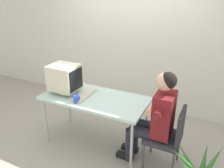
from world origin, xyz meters
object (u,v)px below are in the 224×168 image
Objects in this scene: desk at (95,100)px; keyboard at (84,95)px; crt_monitor at (65,78)px; person_seated at (155,116)px; desk_mug at (76,99)px; office_chair at (168,135)px.

desk is 3.15× the size of keyboard.
crt_monitor is at bearing -177.78° from keyboard.
crt_monitor is at bearing -175.18° from desk.
person_seated reaches higher than desk_mug.
crt_monitor is at bearing 179.58° from office_chair.
desk is 0.17m from keyboard.
office_chair is 0.66× the size of person_seated.
crt_monitor is 1.60m from office_chair.
desk_mug is at bearing -121.68° from desk.
desk_mug is (-0.14, -0.23, 0.10)m from desk.
desk is 0.88m from person_seated.
desk is 1.73× the size of office_chair.
person_seated is (0.88, -0.05, 0.01)m from desk.
desk is 0.29m from desk_mug.
desk_mug is at bearing -88.20° from keyboard.
keyboard is at bearing -169.89° from desk.
person_seated is at bearing -180.00° from office_chair.
desk_mug reaches higher than keyboard.
keyboard is 4.48× the size of desk_mug.
person_seated is (1.34, -0.01, -0.26)m from crt_monitor.
person_seated is at bearing -3.24° from desk.
person_seated reaches higher than crt_monitor.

